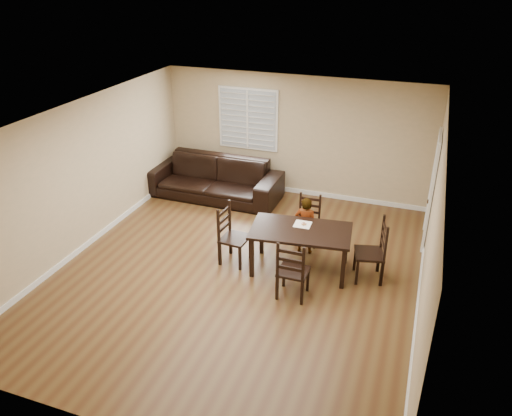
% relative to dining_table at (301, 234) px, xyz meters
% --- Properties ---
extents(ground, '(7.00, 7.00, 0.00)m').
position_rel_dining_table_xyz_m(ground, '(-0.98, -0.41, -0.70)').
color(ground, brown).
rests_on(ground, ground).
extents(room, '(6.04, 7.04, 2.72)m').
position_rel_dining_table_xyz_m(room, '(-0.94, -0.23, 1.11)').
color(room, tan).
rests_on(room, ground).
extents(dining_table, '(1.78, 1.14, 0.79)m').
position_rel_dining_table_xyz_m(dining_table, '(0.00, 0.00, 0.00)').
color(dining_table, black).
rests_on(dining_table, ground).
extents(chair_near, '(0.44, 0.42, 0.95)m').
position_rel_dining_table_xyz_m(chair_near, '(-0.12, 1.05, -0.27)').
color(chair_near, black).
rests_on(chair_near, ground).
extents(chair_far, '(0.47, 0.44, 1.04)m').
position_rel_dining_table_xyz_m(chair_far, '(0.09, -0.89, -0.23)').
color(chair_far, black).
rests_on(chair_far, ground).
extents(chair_left, '(0.49, 0.52, 1.08)m').
position_rel_dining_table_xyz_m(chair_left, '(-1.28, -0.13, -0.21)').
color(chair_left, black).
rests_on(chair_left, ground).
extents(chair_right, '(0.57, 0.59, 1.10)m').
position_rel_dining_table_xyz_m(chair_right, '(1.27, 0.17, -0.20)').
color(chair_right, black).
rests_on(chair_right, ground).
extents(child, '(0.41, 0.28, 1.10)m').
position_rel_dining_table_xyz_m(child, '(-0.07, 0.60, -0.15)').
color(child, gray).
rests_on(child, ground).
extents(napkin, '(0.29, 0.29, 0.00)m').
position_rel_dining_table_xyz_m(napkin, '(-0.02, 0.19, 0.09)').
color(napkin, silver).
rests_on(napkin, dining_table).
extents(donut, '(0.09, 0.09, 0.03)m').
position_rel_dining_table_xyz_m(donut, '(-0.00, 0.19, 0.11)').
color(donut, '#B27540').
rests_on(donut, napkin).
extents(sofa, '(3.03, 1.21, 0.88)m').
position_rel_dining_table_xyz_m(sofa, '(-2.63, 2.26, -0.26)').
color(sofa, black).
rests_on(sofa, ground).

